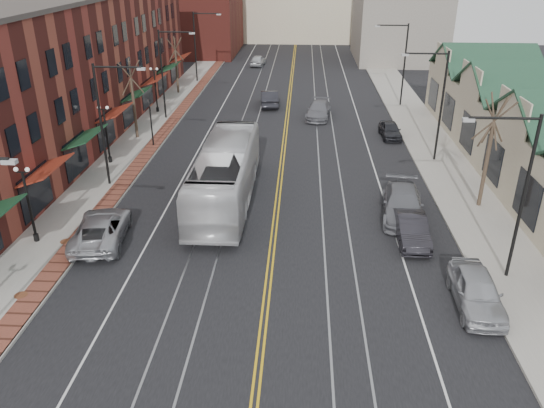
# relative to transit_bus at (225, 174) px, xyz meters

# --- Properties ---
(ground) EXTENTS (160.00, 160.00, 0.00)m
(ground) POSITION_rel_transit_bus_xyz_m (3.25, -13.99, -1.84)
(ground) COLOR black
(ground) RESTS_ON ground
(sidewalk_left) EXTENTS (4.00, 120.00, 0.15)m
(sidewalk_left) POSITION_rel_transit_bus_xyz_m (-8.75, 6.01, -1.77)
(sidewalk_left) COLOR gray
(sidewalk_left) RESTS_ON ground
(sidewalk_right) EXTENTS (4.00, 120.00, 0.15)m
(sidewalk_right) POSITION_rel_transit_bus_xyz_m (15.25, 6.01, -1.77)
(sidewalk_right) COLOR gray
(sidewalk_right) RESTS_ON ground
(building_left) EXTENTS (10.00, 50.00, 11.00)m
(building_left) POSITION_rel_transit_bus_xyz_m (-15.75, 13.01, 3.66)
(building_left) COLOR maroon
(building_left) RESTS_ON ground
(building_right) EXTENTS (8.00, 36.00, 4.60)m
(building_right) POSITION_rel_transit_bus_xyz_m (21.25, 6.01, 0.46)
(building_right) COLOR #B7A88D
(building_right) RESTS_ON ground
(backdrop_left) EXTENTS (14.00, 18.00, 14.00)m
(backdrop_left) POSITION_rel_transit_bus_xyz_m (-12.75, 56.01, 5.16)
(backdrop_left) COLOR maroon
(backdrop_left) RESTS_ON ground
(backdrop_mid) EXTENTS (22.00, 14.00, 9.00)m
(backdrop_mid) POSITION_rel_transit_bus_xyz_m (3.25, 71.01, 2.66)
(backdrop_mid) COLOR #B7A88D
(backdrop_mid) RESTS_ON ground
(backdrop_right) EXTENTS (12.00, 16.00, 11.00)m
(backdrop_right) POSITION_rel_transit_bus_xyz_m (18.25, 51.01, 3.66)
(backdrop_right) COLOR slate
(backdrop_right) RESTS_ON ground
(streetlight_l_1) EXTENTS (3.33, 0.25, 8.00)m
(streetlight_l_1) POSITION_rel_transit_bus_xyz_m (-7.80, 2.01, 3.18)
(streetlight_l_1) COLOR black
(streetlight_l_1) RESTS_ON sidewalk_left
(streetlight_l_2) EXTENTS (3.33, 0.25, 8.00)m
(streetlight_l_2) POSITION_rel_transit_bus_xyz_m (-7.80, 18.01, 3.18)
(streetlight_l_2) COLOR black
(streetlight_l_2) RESTS_ON sidewalk_left
(streetlight_l_3) EXTENTS (3.33, 0.25, 8.00)m
(streetlight_l_3) POSITION_rel_transit_bus_xyz_m (-7.80, 34.01, 3.18)
(streetlight_l_3) COLOR black
(streetlight_l_3) RESTS_ON sidewalk_left
(streetlight_r_0) EXTENTS (3.33, 0.25, 8.00)m
(streetlight_r_0) POSITION_rel_transit_bus_xyz_m (14.30, -7.99, 3.18)
(streetlight_r_0) COLOR black
(streetlight_r_0) RESTS_ON sidewalk_right
(streetlight_r_1) EXTENTS (3.33, 0.25, 8.00)m
(streetlight_r_1) POSITION_rel_transit_bus_xyz_m (14.30, 8.01, 3.18)
(streetlight_r_1) COLOR black
(streetlight_r_1) RESTS_ON sidewalk_right
(streetlight_r_2) EXTENTS (3.33, 0.25, 8.00)m
(streetlight_r_2) POSITION_rel_transit_bus_xyz_m (14.30, 24.01, 3.18)
(streetlight_r_2) COLOR black
(streetlight_r_2) RESTS_ON sidewalk_right
(lamppost_l_1) EXTENTS (0.84, 0.28, 4.27)m
(lamppost_l_1) POSITION_rel_transit_bus_xyz_m (-9.55, -5.99, 0.36)
(lamppost_l_1) COLOR black
(lamppost_l_1) RESTS_ON sidewalk_left
(lamppost_l_2) EXTENTS (0.84, 0.28, 4.27)m
(lamppost_l_2) POSITION_rel_transit_bus_xyz_m (-9.55, 6.01, 0.36)
(lamppost_l_2) COLOR black
(lamppost_l_2) RESTS_ON sidewalk_left
(lamppost_l_3) EXTENTS (0.84, 0.28, 4.27)m
(lamppost_l_3) POSITION_rel_transit_bus_xyz_m (-9.55, 20.01, 0.36)
(lamppost_l_3) COLOR black
(lamppost_l_3) RESTS_ON sidewalk_left
(tree_left_near) EXTENTS (1.78, 1.37, 6.48)m
(tree_left_near) POSITION_rel_transit_bus_xyz_m (-9.25, 12.01, 1.67)
(tree_left_near) COLOR #382B21
(tree_left_near) RESTS_ON sidewalk_left
(tree_left_far) EXTENTS (1.66, 1.28, 6.02)m
(tree_left_far) POSITION_rel_transit_bus_xyz_m (-9.25, 28.01, 1.43)
(tree_left_far) COLOR #382B21
(tree_left_far) RESTS_ON sidewalk_left
(tree_right_mid) EXTENTS (1.90, 1.46, 6.93)m
(tree_right_mid) POSITION_rel_transit_bus_xyz_m (15.75, 0.01, 1.91)
(tree_right_mid) COLOR #382B21
(tree_right_mid) RESTS_ON sidewalk_right
(manhole_mid) EXTENTS (0.60, 0.60, 0.02)m
(manhole_mid) POSITION_rel_transit_bus_xyz_m (-7.95, -10.99, -1.68)
(manhole_mid) COLOR #592D19
(manhole_mid) RESTS_ON sidewalk_left
(manhole_far) EXTENTS (0.60, 0.60, 0.02)m
(manhole_far) POSITION_rel_transit_bus_xyz_m (-7.95, -5.99, -1.68)
(manhole_far) COLOR #592D19
(manhole_far) RESTS_ON sidewalk_left
(traffic_signal) EXTENTS (0.18, 0.15, 3.80)m
(traffic_signal) POSITION_rel_transit_bus_xyz_m (-7.35, 10.01, 0.51)
(traffic_signal) COLOR black
(traffic_signal) RESTS_ON sidewalk_left
(transit_bus) EXTENTS (3.13, 13.24, 3.69)m
(transit_bus) POSITION_rel_transit_bus_xyz_m (0.00, 0.00, 0.00)
(transit_bus) COLOR silver
(transit_bus) RESTS_ON ground
(parked_suv) EXTENTS (3.31, 5.90, 1.56)m
(parked_suv) POSITION_rel_transit_bus_xyz_m (-6.05, -5.55, -1.06)
(parked_suv) COLOR #A0A2A7
(parked_suv) RESTS_ON ground
(parked_car_a) EXTENTS (2.04, 4.75, 1.60)m
(parked_car_a) POSITION_rel_transit_bus_xyz_m (12.55, -10.39, -1.04)
(parked_car_a) COLOR #A5A7AC
(parked_car_a) RESTS_ON ground
(parked_car_b) EXTENTS (1.60, 4.44, 1.46)m
(parked_car_b) POSITION_rel_transit_bus_xyz_m (10.75, -4.57, -1.11)
(parked_car_b) COLOR black
(parked_car_b) RESTS_ON ground
(parked_car_c) EXTENTS (3.00, 5.95, 1.66)m
(parked_car_c) POSITION_rel_transit_bus_xyz_m (10.75, -1.61, -1.01)
(parked_car_c) COLOR slate
(parked_car_c) RESTS_ON ground
(parked_car_d) EXTENTS (1.72, 3.95, 1.33)m
(parked_car_d) POSITION_rel_transit_bus_xyz_m (12.21, 13.59, -1.18)
(parked_car_d) COLOR black
(parked_car_d) RESTS_ON ground
(distant_car_left) EXTENTS (2.16, 5.00, 1.60)m
(distant_car_left) POSITION_rel_transit_bus_xyz_m (1.27, 23.34, -1.04)
(distant_car_left) COLOR black
(distant_car_left) RESTS_ON ground
(distant_car_right) EXTENTS (2.76, 5.37, 1.49)m
(distant_car_right) POSITION_rel_transit_bus_xyz_m (6.24, 19.18, -1.10)
(distant_car_right) COLOR slate
(distant_car_right) RESTS_ON ground
(distant_car_far) EXTENTS (2.20, 4.48, 1.47)m
(distant_car_far) POSITION_rel_transit_bus_xyz_m (-1.65, 44.86, -1.11)
(distant_car_far) COLOR #B7BABF
(distant_car_far) RESTS_ON ground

